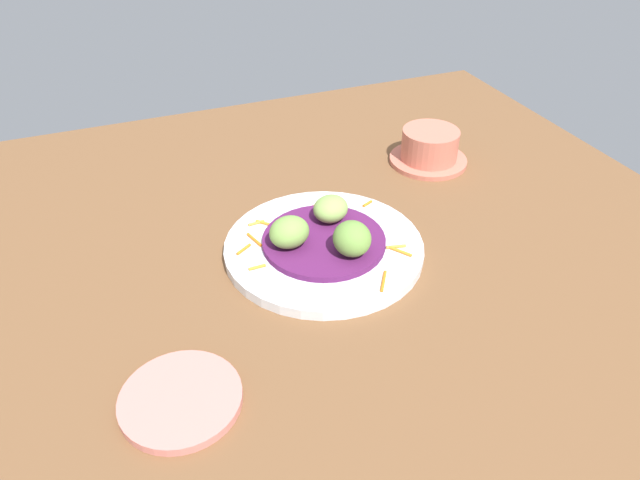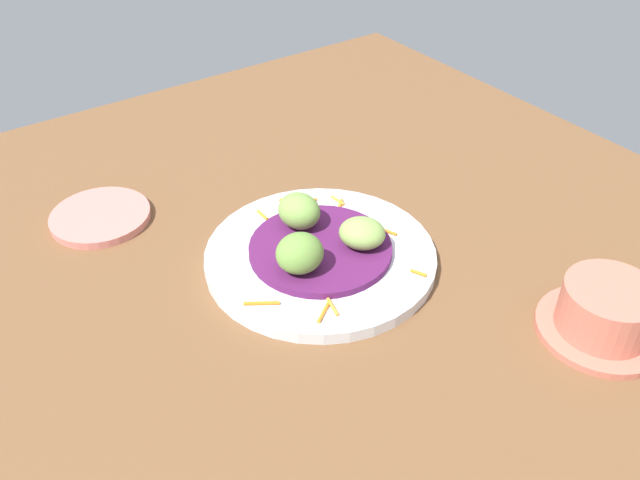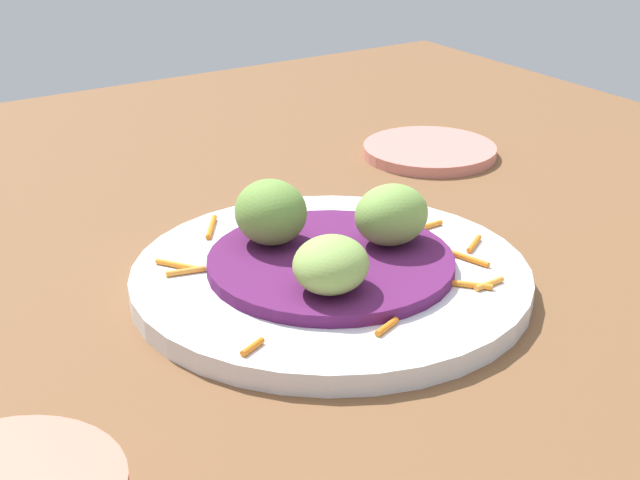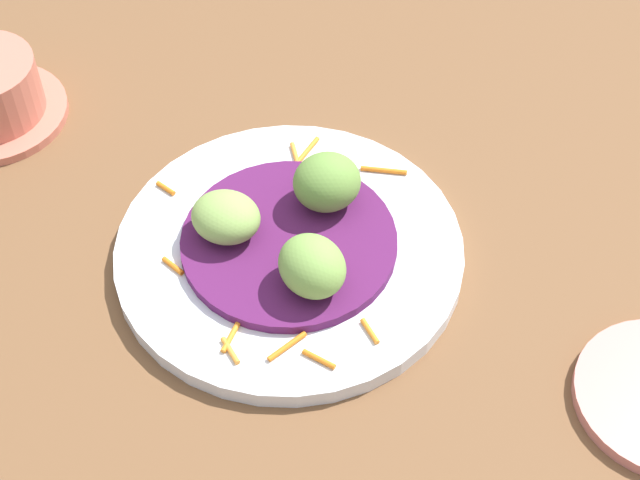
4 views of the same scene
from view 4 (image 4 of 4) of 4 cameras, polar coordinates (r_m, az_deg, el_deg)
table_surface at (r=77.10cm, az=-0.24°, el=-0.25°), size 110.00×110.00×2.00cm
main_plate at (r=74.42cm, az=-1.81°, el=-0.68°), size 26.69×26.69×1.45cm
cabbage_bed at (r=73.54cm, az=-1.84°, el=-0.10°), size 16.48×16.48×0.85cm
carrot_garnish at (r=72.98cm, az=-2.01°, el=-0.92°), size 21.14×22.04×0.40cm
guac_scoop_left at (r=68.81cm, az=-0.47°, el=-1.55°), size 5.43×6.02×4.13cm
guac_scoop_center at (r=74.03cm, az=0.41°, el=3.43°), size 5.88×5.55×4.43cm
guac_scoop_right at (r=72.66cm, az=-5.56°, el=1.35°), size 7.02×7.06×3.37cm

